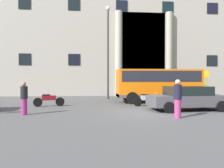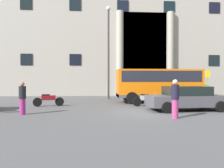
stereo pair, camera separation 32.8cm
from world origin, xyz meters
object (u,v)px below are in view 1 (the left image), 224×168
pedestrian_woman_dark_dress (24,98)px  orange_minibus (158,83)px  hedge_planter_west (200,91)px  motorcycle_near_kerb (48,100)px  lamppost_plaza_centre (108,46)px  parked_coupe_end (187,98)px  scooter_by_planter (147,99)px  hedge_planter_entrance_right (129,91)px  pedestrian_man_crossing (178,98)px  bus_stop_sign (206,82)px

pedestrian_woman_dark_dress → orange_minibus: bearing=64.3°
orange_minibus → hedge_planter_west: bearing=39.2°
motorcycle_near_kerb → lamppost_plaza_centre: 8.36m
parked_coupe_end → scooter_by_planter: 2.98m
hedge_planter_entrance_right → scooter_by_planter: bearing=-88.9°
scooter_by_planter → pedestrian_man_crossing: size_ratio=1.11×
bus_stop_sign → lamppost_plaza_centre: 9.65m
scooter_by_planter → pedestrian_woman_dark_dress: bearing=-161.4°
parked_coupe_end → pedestrian_man_crossing: 3.06m
hedge_planter_west → scooter_by_planter: 10.34m
bus_stop_sign → scooter_by_planter: 8.20m
pedestrian_woman_dark_dress → lamppost_plaza_centre: size_ratio=0.20×
pedestrian_man_crossing → lamppost_plaza_centre: 11.76m
orange_minibus → pedestrian_woman_dark_dress: 10.49m
hedge_planter_west → lamppost_plaza_centre: lamppost_plaza_centre is taller
parked_coupe_end → lamppost_plaza_centre: bearing=113.2°
hedge_planter_west → pedestrian_woman_dark_dress: (-14.59, -10.57, 0.20)m
bus_stop_sign → pedestrian_man_crossing: (-6.38, -9.55, -0.71)m
hedge_planter_west → lamppost_plaza_centre: (-9.67, -1.45, 4.32)m
hedge_planter_entrance_right → lamppost_plaza_centre: 4.98m
bus_stop_sign → motorcycle_near_kerb: 14.11m
parked_coupe_end → lamppost_plaza_centre: (-4.20, 8.12, 4.24)m
bus_stop_sign → lamppost_plaza_centre: (-8.98, 1.18, 3.33)m
pedestrian_man_crossing → scooter_by_planter: bearing=-70.8°
hedge_planter_entrance_right → motorcycle_near_kerb: hedge_planter_entrance_right is taller
pedestrian_woman_dark_dress → bus_stop_sign: bearing=60.5°
bus_stop_sign → pedestrian_man_crossing: 11.50m
parked_coupe_end → hedge_planter_entrance_right: bearing=97.8°
bus_stop_sign → orange_minibus: bearing=-157.5°
scooter_by_planter → lamppost_plaza_centre: size_ratio=0.23×
pedestrian_woman_dark_dress → lamppost_plaza_centre: bearing=92.4°
orange_minibus → bus_stop_sign: (5.18, 2.15, 0.07)m
orange_minibus → parked_coupe_end: 4.88m
hedge_planter_west → parked_coupe_end: parked_coupe_end is taller
orange_minibus → motorcycle_near_kerb: 8.56m
motorcycle_near_kerb → pedestrian_woman_dark_dress: pedestrian_woman_dark_dress is taller
bus_stop_sign → scooter_by_planter: size_ratio=1.31×
hedge_planter_west → parked_coupe_end: size_ratio=0.43×
orange_minibus → lamppost_plaza_centre: bearing=138.7°
hedge_planter_entrance_right → motorcycle_near_kerb: 9.54m
scooter_by_planter → hedge_planter_west: bearing=38.8°
orange_minibus → pedestrian_man_crossing: size_ratio=3.56×
hedge_planter_entrance_right → parked_coupe_end: bearing=-78.0°
orange_minibus → lamppost_plaza_centre: 6.09m
hedge_planter_west → pedestrian_woman_dark_dress: 18.01m
orange_minibus → hedge_planter_entrance_right: 5.08m
hedge_planter_west → hedge_planter_entrance_right: 7.49m
orange_minibus → motorcycle_near_kerb: (-8.21, -2.15, -1.11)m
orange_minibus → scooter_by_planter: size_ratio=3.20×
hedge_planter_west → parked_coupe_end: (-5.47, -9.57, 0.07)m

